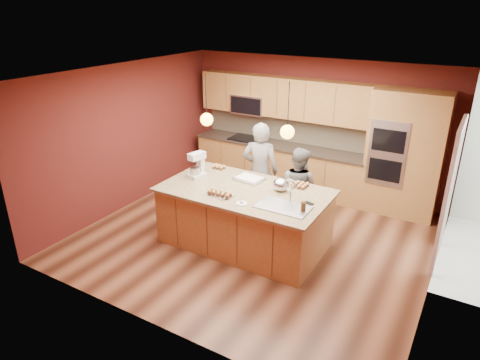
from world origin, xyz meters
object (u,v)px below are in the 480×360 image
Objects in this scene: island at (245,217)px; mixing_bowl at (281,185)px; stand_mixer at (197,167)px; person_left at (260,171)px; person_right at (298,188)px.

island reaches higher than mixing_bowl.
stand_mixer reaches higher than island.
person_left is 0.76m from person_right.
stand_mixer is at bearing 176.40° from island.
person_left is at bearing 6.60° from person_right.
person_left reaches higher than person_right.
island is at bearing 70.94° from person_right.
mixing_bowl is (0.75, -0.74, 0.18)m from person_left.
person_right is at bearing 91.21° from mixing_bowl.
mixing_bowl is (0.49, 0.25, 0.58)m from island.
person_right is 5.61× the size of mixing_bowl.
island is 0.80m from mixing_bowl.
island is 6.18× the size of stand_mixer.
person_right is 3.42× the size of stand_mixer.
person_right reaches higher than island.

